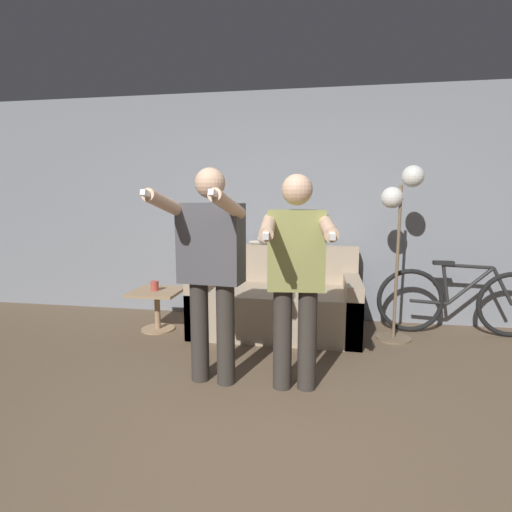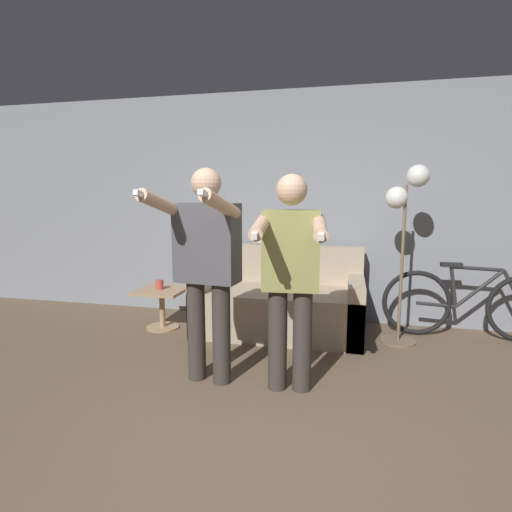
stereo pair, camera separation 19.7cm
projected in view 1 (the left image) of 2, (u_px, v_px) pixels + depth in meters
The scene contains 10 objects.
ground_plane at pixel (258, 470), 2.10m from camera, with size 16.00×16.00×0.00m, color brown.
wall_back at pixel (297, 207), 4.59m from camera, with size 10.00×0.05×2.60m.
couch at pixel (276, 304), 4.25m from camera, with size 1.72×0.89×0.88m.
person_left at pixel (210, 260), 2.96m from camera, with size 0.59×0.70×1.64m.
person_right at pixel (296, 270), 2.86m from camera, with size 0.52×0.70×1.58m.
cat at pixel (274, 238), 4.49m from camera, with size 0.49×0.13×0.18m.
floor_lamp at pixel (401, 209), 3.84m from camera, with size 0.39×0.34×1.72m.
side_table at pixel (157, 301), 4.27m from camera, with size 0.51×0.51×0.43m.
cup at pixel (155, 286), 4.24m from camera, with size 0.08×0.08×0.10m.
bicycle at pixel (460, 301), 4.12m from camera, with size 1.67×0.07×0.77m.
Camera 1 is at (0.31, -1.88, 1.43)m, focal length 28.00 mm.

